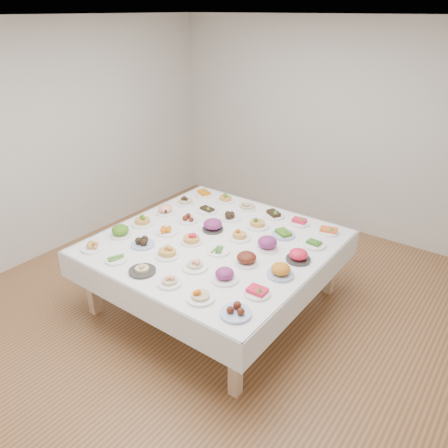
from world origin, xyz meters
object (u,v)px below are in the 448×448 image
Objects in this scene: display_table at (215,247)px; dish_35 at (329,229)px; dish_0 at (92,247)px; dish_18 at (165,209)px.

dish_35 is (0.84, 0.85, 0.11)m from display_table.
dish_35 is (1.69, 1.70, 0.01)m from dish_0.
dish_35 is at bearing 21.57° from dish_18.
dish_0 is 2.40m from dish_35.
display_table is 1.21m from dish_0.
display_table is at bearing -134.94° from dish_35.
dish_0 is at bearing -134.74° from display_table.
display_table is 1.20m from dish_35.
dish_35 is at bearing 45.06° from display_table.
dish_18 reaches higher than dish_35.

